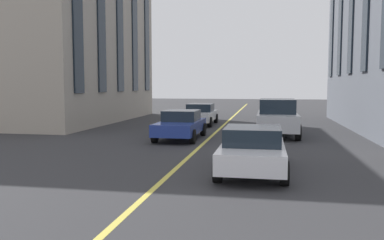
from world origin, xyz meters
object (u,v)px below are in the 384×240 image
object	(u,v)px
car_white_mid	(200,114)
car_silver_far	(277,117)
car_blue_oncoming	(181,124)
car_white_parked_a	(253,149)

from	to	relation	value
car_white_mid	car_silver_far	distance (m)	6.85
car_blue_oncoming	car_silver_far	bearing A→B (deg)	-65.97
car_white_mid	car_blue_oncoming	xyz separation A→B (m)	(-6.92, -0.23, 0.00)
car_white_parked_a	car_blue_oncoming	bearing A→B (deg)	28.21
car_white_mid	car_silver_far	world-z (taller)	car_silver_far
car_white_mid	car_silver_far	xyz separation A→B (m)	(-4.89, -4.79, 0.27)
car_blue_oncoming	car_white_parked_a	size ratio (longest dim) A/B	1.00
car_white_mid	car_white_parked_a	xyz separation A→B (m)	(-13.75, -3.89, 0.00)
car_white_mid	car_blue_oncoming	size ratio (longest dim) A/B	1.00
car_white_mid	car_white_parked_a	distance (m)	14.29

